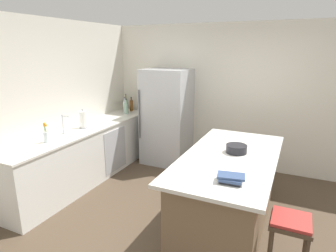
{
  "coord_description": "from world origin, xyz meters",
  "views": [
    {
      "loc": [
        1.02,
        -2.92,
        2.16
      ],
      "look_at": [
        -0.77,
        0.93,
        1.0
      ],
      "focal_mm": 30.45,
      "sensor_mm": 36.0,
      "label": 1
    }
  ],
  "objects_px": {
    "olive_oil_bottle": "(126,105)",
    "sink_faucet": "(64,124)",
    "gin_bottle": "(126,108)",
    "bar_stool": "(290,230)",
    "paper_towel_roll": "(83,120)",
    "soda_bottle": "(125,107)",
    "mixing_bowl": "(236,149)",
    "kitchen_island": "(228,191)",
    "whiskey_bottle": "(131,105)",
    "refrigerator": "(167,117)",
    "cookbook_stack": "(231,178)",
    "flower_vase": "(46,135)"
  },
  "relations": [
    {
      "from": "sink_faucet",
      "to": "soda_bottle",
      "type": "bearing_deg",
      "value": 89.72
    },
    {
      "from": "bar_stool",
      "to": "paper_towel_roll",
      "type": "relative_size",
      "value": 2.15
    },
    {
      "from": "sink_faucet",
      "to": "paper_towel_roll",
      "type": "height_order",
      "value": "paper_towel_roll"
    },
    {
      "from": "sink_faucet",
      "to": "olive_oil_bottle",
      "type": "relative_size",
      "value": 0.85
    },
    {
      "from": "sink_faucet",
      "to": "soda_bottle",
      "type": "xyz_separation_m",
      "value": [
        0.01,
        1.64,
        -0.04
      ]
    },
    {
      "from": "flower_vase",
      "to": "whiskey_bottle",
      "type": "relative_size",
      "value": 1.0
    },
    {
      "from": "soda_bottle",
      "to": "mixing_bowl",
      "type": "bearing_deg",
      "value": -29.08
    },
    {
      "from": "olive_oil_bottle",
      "to": "soda_bottle",
      "type": "xyz_separation_m",
      "value": [
        0.04,
        -0.11,
        -0.02
      ]
    },
    {
      "from": "olive_oil_bottle",
      "to": "paper_towel_roll",
      "type": "bearing_deg",
      "value": -87.26
    },
    {
      "from": "gin_bottle",
      "to": "flower_vase",
      "type": "bearing_deg",
      "value": -90.59
    },
    {
      "from": "kitchen_island",
      "to": "paper_towel_roll",
      "type": "height_order",
      "value": "paper_towel_roll"
    },
    {
      "from": "paper_towel_roll",
      "to": "mixing_bowl",
      "type": "xyz_separation_m",
      "value": [
        2.51,
        -0.15,
        -0.06
      ]
    },
    {
      "from": "soda_bottle",
      "to": "gin_bottle",
      "type": "height_order",
      "value": "soda_bottle"
    },
    {
      "from": "kitchen_island",
      "to": "gin_bottle",
      "type": "bearing_deg",
      "value": 148.65
    },
    {
      "from": "kitchen_island",
      "to": "mixing_bowl",
      "type": "distance_m",
      "value": 0.53
    },
    {
      "from": "bar_stool",
      "to": "sink_faucet",
      "type": "relative_size",
      "value": 2.24
    },
    {
      "from": "soda_bottle",
      "to": "flower_vase",
      "type": "bearing_deg",
      "value": -88.15
    },
    {
      "from": "sink_faucet",
      "to": "whiskey_bottle",
      "type": "xyz_separation_m",
      "value": [
        0.03,
        1.85,
        -0.04
      ]
    },
    {
      "from": "olive_oil_bottle",
      "to": "gin_bottle",
      "type": "bearing_deg",
      "value": -55.99
    },
    {
      "from": "paper_towel_roll",
      "to": "soda_bottle",
      "type": "relative_size",
      "value": 1.01
    },
    {
      "from": "refrigerator",
      "to": "soda_bottle",
      "type": "height_order",
      "value": "refrigerator"
    },
    {
      "from": "flower_vase",
      "to": "mixing_bowl",
      "type": "bearing_deg",
      "value": 14.64
    },
    {
      "from": "bar_stool",
      "to": "paper_towel_roll",
      "type": "xyz_separation_m",
      "value": [
        -3.19,
        0.93,
        0.49
      ]
    },
    {
      "from": "bar_stool",
      "to": "sink_faucet",
      "type": "height_order",
      "value": "sink_faucet"
    },
    {
      "from": "whiskey_bottle",
      "to": "gin_bottle",
      "type": "xyz_separation_m",
      "value": [
        0.06,
        -0.29,
        0.0
      ]
    },
    {
      "from": "cookbook_stack",
      "to": "gin_bottle",
      "type": "bearing_deg",
      "value": 140.12
    },
    {
      "from": "paper_towel_roll",
      "to": "olive_oil_bottle",
      "type": "height_order",
      "value": "olive_oil_bottle"
    },
    {
      "from": "refrigerator",
      "to": "soda_bottle",
      "type": "relative_size",
      "value": 5.79
    },
    {
      "from": "olive_oil_bottle",
      "to": "flower_vase",
      "type": "bearing_deg",
      "value": -87.15
    },
    {
      "from": "cookbook_stack",
      "to": "mixing_bowl",
      "type": "distance_m",
      "value": 0.83
    },
    {
      "from": "cookbook_stack",
      "to": "bar_stool",
      "type": "bearing_deg",
      "value": 4.02
    },
    {
      "from": "kitchen_island",
      "to": "soda_bottle",
      "type": "distance_m",
      "value": 2.99
    },
    {
      "from": "kitchen_island",
      "to": "paper_towel_roll",
      "type": "distance_m",
      "value": 2.55
    },
    {
      "from": "olive_oil_bottle",
      "to": "cookbook_stack",
      "type": "xyz_separation_m",
      "value": [
        2.7,
        -2.34,
        -0.08
      ]
    },
    {
      "from": "flower_vase",
      "to": "mixing_bowl",
      "type": "distance_m",
      "value": 2.55
    },
    {
      "from": "refrigerator",
      "to": "soda_bottle",
      "type": "distance_m",
      "value": 0.92
    },
    {
      "from": "refrigerator",
      "to": "whiskey_bottle",
      "type": "relative_size",
      "value": 6.28
    },
    {
      "from": "bar_stool",
      "to": "soda_bottle",
      "type": "relative_size",
      "value": 2.17
    },
    {
      "from": "mixing_bowl",
      "to": "flower_vase",
      "type": "bearing_deg",
      "value": -165.36
    },
    {
      "from": "olive_oil_bottle",
      "to": "sink_faucet",
      "type": "bearing_deg",
      "value": -88.92
    },
    {
      "from": "bar_stool",
      "to": "mixing_bowl",
      "type": "relative_size",
      "value": 2.64
    },
    {
      "from": "paper_towel_roll",
      "to": "cookbook_stack",
      "type": "height_order",
      "value": "paper_towel_roll"
    },
    {
      "from": "flower_vase",
      "to": "paper_towel_roll",
      "type": "relative_size",
      "value": 0.91
    },
    {
      "from": "kitchen_island",
      "to": "whiskey_bottle",
      "type": "height_order",
      "value": "whiskey_bottle"
    },
    {
      "from": "kitchen_island",
      "to": "mixing_bowl",
      "type": "bearing_deg",
      "value": 73.85
    },
    {
      "from": "olive_oil_bottle",
      "to": "gin_bottle",
      "type": "relative_size",
      "value": 1.19
    },
    {
      "from": "soda_bottle",
      "to": "cookbook_stack",
      "type": "relative_size",
      "value": 1.1
    },
    {
      "from": "refrigerator",
      "to": "bar_stool",
      "type": "distance_m",
      "value": 3.23
    },
    {
      "from": "whiskey_bottle",
      "to": "soda_bottle",
      "type": "distance_m",
      "value": 0.21
    },
    {
      "from": "bar_stool",
      "to": "soda_bottle",
      "type": "xyz_separation_m",
      "value": [
        -3.22,
        2.19,
        0.48
      ]
    }
  ]
}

